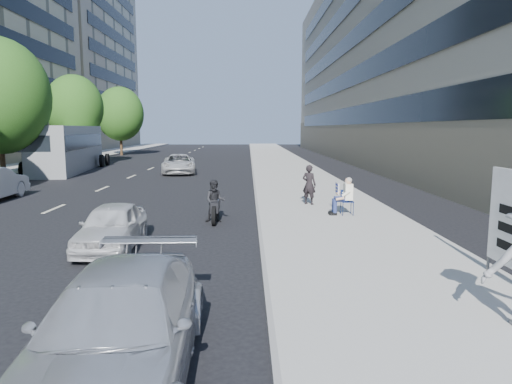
{
  "coord_description": "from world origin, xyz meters",
  "views": [
    {
      "loc": [
        1.1,
        -9.73,
        3.13
      ],
      "look_at": [
        1.32,
        2.74,
        1.38
      ],
      "focal_mm": 32.0,
      "sensor_mm": 36.0,
      "label": 1
    }
  ],
  "objects_px": {
    "seated_protester": "(344,194)",
    "white_sedan_far": "(179,164)",
    "parked_sedan": "(119,328)",
    "white_sedan_near": "(112,226)",
    "bus": "(69,149)",
    "pedestrian_woman": "(309,185)",
    "motorcycle": "(215,203)"
  },
  "relations": [
    {
      "from": "seated_protester",
      "to": "bus",
      "type": "height_order",
      "value": "bus"
    },
    {
      "from": "seated_protester",
      "to": "motorcycle",
      "type": "relative_size",
      "value": 0.64
    },
    {
      "from": "pedestrian_woman",
      "to": "bus",
      "type": "bearing_deg",
      "value": -12.6
    },
    {
      "from": "seated_protester",
      "to": "bus",
      "type": "bearing_deg",
      "value": 132.03
    },
    {
      "from": "white_sedan_near",
      "to": "motorcycle",
      "type": "relative_size",
      "value": 1.71
    },
    {
      "from": "pedestrian_woman",
      "to": "white_sedan_far",
      "type": "distance_m",
      "value": 15.79
    },
    {
      "from": "parked_sedan",
      "to": "white_sedan_near",
      "type": "distance_m",
      "value": 6.65
    },
    {
      "from": "motorcycle",
      "to": "bus",
      "type": "relative_size",
      "value": 0.17
    },
    {
      "from": "seated_protester",
      "to": "motorcycle",
      "type": "height_order",
      "value": "seated_protester"
    },
    {
      "from": "bus",
      "to": "seated_protester",
      "type": "bearing_deg",
      "value": -55.25
    },
    {
      "from": "seated_protester",
      "to": "parked_sedan",
      "type": "distance_m",
      "value": 11.32
    },
    {
      "from": "parked_sedan",
      "to": "white_sedan_far",
      "type": "relative_size",
      "value": 0.97
    },
    {
      "from": "pedestrian_woman",
      "to": "white_sedan_far",
      "type": "height_order",
      "value": "pedestrian_woman"
    },
    {
      "from": "seated_protester",
      "to": "white_sedan_near",
      "type": "bearing_deg",
      "value": -150.9
    },
    {
      "from": "seated_protester",
      "to": "white_sedan_far",
      "type": "xyz_separation_m",
      "value": [
        -8.14,
        16.23,
        -0.21
      ]
    },
    {
      "from": "pedestrian_woman",
      "to": "bus",
      "type": "xyz_separation_m",
      "value": [
        -15.61,
        16.14,
        0.7
      ]
    },
    {
      "from": "pedestrian_woman",
      "to": "white_sedan_far",
      "type": "relative_size",
      "value": 0.33
    },
    {
      "from": "seated_protester",
      "to": "white_sedan_far",
      "type": "distance_m",
      "value": 18.16
    },
    {
      "from": "motorcycle",
      "to": "white_sedan_far",
      "type": "bearing_deg",
      "value": 102.62
    },
    {
      "from": "white_sedan_far",
      "to": "motorcycle",
      "type": "relative_size",
      "value": 2.35
    },
    {
      "from": "seated_protester",
      "to": "white_sedan_far",
      "type": "bearing_deg",
      "value": 116.64
    },
    {
      "from": "motorcycle",
      "to": "bus",
      "type": "height_order",
      "value": "bus"
    },
    {
      "from": "pedestrian_woman",
      "to": "parked_sedan",
      "type": "distance_m",
      "value": 13.02
    },
    {
      "from": "white_sedan_near",
      "to": "white_sedan_far",
      "type": "relative_size",
      "value": 0.73
    },
    {
      "from": "white_sedan_far",
      "to": "motorcycle",
      "type": "height_order",
      "value": "motorcycle"
    },
    {
      "from": "seated_protester",
      "to": "parked_sedan",
      "type": "relative_size",
      "value": 0.28
    },
    {
      "from": "seated_protester",
      "to": "parked_sedan",
      "type": "xyz_separation_m",
      "value": [
        -4.93,
        -10.19,
        -0.2
      ]
    },
    {
      "from": "white_sedan_near",
      "to": "bus",
      "type": "height_order",
      "value": "bus"
    },
    {
      "from": "pedestrian_woman",
      "to": "bus",
      "type": "height_order",
      "value": "bus"
    },
    {
      "from": "pedestrian_woman",
      "to": "white_sedan_near",
      "type": "height_order",
      "value": "pedestrian_woman"
    },
    {
      "from": "pedestrian_woman",
      "to": "motorcycle",
      "type": "distance_m",
      "value": 4.4
    },
    {
      "from": "motorcycle",
      "to": "bus",
      "type": "xyz_separation_m",
      "value": [
        -12.1,
        18.78,
        1.0
      ]
    }
  ]
}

